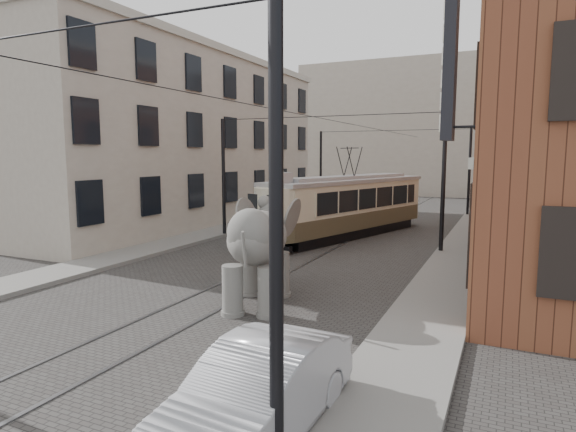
% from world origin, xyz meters
% --- Properties ---
extents(ground, '(120.00, 120.00, 0.00)m').
position_xyz_m(ground, '(0.00, 0.00, 0.00)').
color(ground, '#3B3936').
extents(tram_rails, '(1.54, 80.00, 0.02)m').
position_xyz_m(tram_rails, '(0.00, 0.00, 0.01)').
color(tram_rails, slate).
rests_on(tram_rails, ground).
extents(sidewalk_right, '(2.00, 60.00, 0.15)m').
position_xyz_m(sidewalk_right, '(6.00, 0.00, 0.07)').
color(sidewalk_right, slate).
rests_on(sidewalk_right, ground).
extents(sidewalk_left, '(2.00, 60.00, 0.15)m').
position_xyz_m(sidewalk_left, '(-6.50, 0.00, 0.07)').
color(sidewalk_left, slate).
rests_on(sidewalk_left, ground).
extents(stucco_building, '(7.00, 24.00, 10.00)m').
position_xyz_m(stucco_building, '(-11.00, 10.00, 5.00)').
color(stucco_building, '#A09384').
rests_on(stucco_building, ground).
extents(distant_block, '(28.00, 10.00, 14.00)m').
position_xyz_m(distant_block, '(0.00, 40.00, 7.00)').
color(distant_block, '#A09384').
rests_on(distant_block, ground).
extents(catenary, '(11.00, 30.20, 6.00)m').
position_xyz_m(catenary, '(-0.20, 5.00, 3.00)').
color(catenary, black).
rests_on(catenary, ground).
extents(tram, '(5.69, 11.74, 4.58)m').
position_xyz_m(tram, '(0.22, 8.74, 2.29)').
color(tram, beige).
rests_on(tram, ground).
extents(elephant, '(3.89, 5.38, 2.96)m').
position_xyz_m(elephant, '(1.47, -3.53, 1.48)').
color(elephant, slate).
rests_on(elephant, ground).
extents(parked_car, '(1.63, 4.29, 1.40)m').
position_xyz_m(parked_car, '(4.51, -9.24, 0.70)').
color(parked_car, '#9F9FA4').
rests_on(parked_car, ground).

